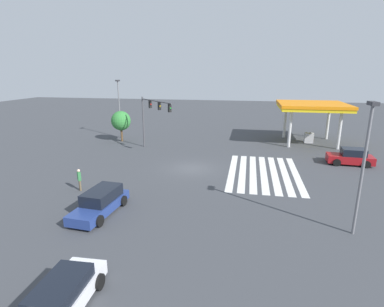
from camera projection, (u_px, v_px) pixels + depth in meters
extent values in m
plane|color=#3D3F44|center=(192.00, 168.00, 28.72)|extent=(140.61, 140.61, 0.00)
cube|color=silver|center=(296.00, 175.00, 26.99)|extent=(10.61, 0.60, 0.01)
cube|color=silver|center=(285.00, 174.00, 27.16)|extent=(10.61, 0.60, 0.01)
cube|color=silver|center=(274.00, 173.00, 27.33)|extent=(10.61, 0.60, 0.01)
cube|color=silver|center=(263.00, 173.00, 27.50)|extent=(10.61, 0.60, 0.01)
cube|color=silver|center=(253.00, 172.00, 27.68)|extent=(10.61, 0.60, 0.01)
cube|color=silver|center=(243.00, 171.00, 27.85)|extent=(10.61, 0.60, 0.01)
cube|color=silver|center=(232.00, 171.00, 28.02)|extent=(10.61, 0.60, 0.01)
cylinder|color=#47474C|center=(143.00, 122.00, 36.30)|extent=(0.18, 0.18, 6.09)
cylinder|color=#47474C|center=(156.00, 101.00, 32.85)|extent=(4.89, 4.89, 0.12)
cube|color=black|center=(150.00, 104.00, 34.06)|extent=(0.40, 0.40, 0.84)
sphere|color=red|center=(151.00, 104.00, 33.93)|extent=(0.16, 0.16, 0.16)
cube|color=black|center=(159.00, 106.00, 32.30)|extent=(0.40, 0.40, 0.84)
sphere|color=gold|center=(160.00, 106.00, 32.17)|extent=(0.16, 0.16, 0.16)
cube|color=black|center=(170.00, 108.00, 30.53)|extent=(0.40, 0.40, 0.84)
sphere|color=green|center=(170.00, 108.00, 30.40)|extent=(0.16, 0.16, 0.16)
cube|color=maroon|center=(350.00, 159.00, 29.84)|extent=(2.11, 4.36, 0.74)
cube|color=black|center=(353.00, 152.00, 29.58)|extent=(1.78, 2.27, 0.70)
cylinder|color=black|center=(337.00, 163.00, 29.35)|extent=(0.27, 0.73, 0.72)
cylinder|color=black|center=(333.00, 157.00, 31.09)|extent=(0.27, 0.73, 0.72)
cylinder|color=black|center=(367.00, 165.00, 28.70)|extent=(0.27, 0.73, 0.72)
cylinder|color=black|center=(361.00, 159.00, 30.44)|extent=(0.27, 0.73, 0.72)
cube|color=navy|center=(100.00, 206.00, 19.48)|extent=(4.99, 2.15, 0.61)
cube|color=black|center=(102.00, 195.00, 19.63)|extent=(2.94, 1.81, 0.76)
cylinder|color=black|center=(99.00, 221.00, 17.88)|extent=(0.73, 0.28, 0.72)
cylinder|color=black|center=(73.00, 217.00, 18.34)|extent=(0.73, 0.28, 0.72)
cylinder|color=black|center=(124.00, 201.00, 20.69)|extent=(0.73, 0.28, 0.72)
cylinder|color=black|center=(100.00, 198.00, 21.15)|extent=(0.73, 0.28, 0.72)
cube|color=silver|center=(62.00, 301.00, 11.47)|extent=(4.62, 1.82, 0.62)
cube|color=black|center=(61.00, 287.00, 11.36)|extent=(2.61, 1.58, 0.53)
cylinder|color=black|center=(99.00, 282.00, 12.73)|extent=(0.70, 0.24, 0.70)
cylinder|color=black|center=(62.00, 278.00, 12.98)|extent=(0.70, 0.24, 0.70)
cube|color=yellow|center=(312.00, 107.00, 37.84)|extent=(8.06, 8.06, 0.35)
cube|color=orange|center=(312.00, 104.00, 37.75)|extent=(8.22, 8.22, 0.36)
cube|color=#B2B2B7|center=(309.00, 138.00, 38.89)|extent=(0.70, 1.10, 1.30)
cylinder|color=silver|center=(340.00, 131.00, 35.29)|extent=(0.36, 0.36, 4.43)
cylinder|color=silver|center=(328.00, 123.00, 40.64)|extent=(0.36, 0.36, 4.43)
cylinder|color=silver|center=(290.00, 129.00, 36.31)|extent=(0.36, 0.36, 4.43)
cylinder|color=silver|center=(285.00, 122.00, 41.66)|extent=(0.36, 0.36, 4.43)
cylinder|color=brown|center=(80.00, 185.00, 23.38)|extent=(0.14, 0.14, 0.84)
cylinder|color=brown|center=(80.00, 186.00, 23.25)|extent=(0.14, 0.14, 0.84)
cube|color=#337A42|center=(79.00, 176.00, 23.12)|extent=(0.41, 0.41, 0.67)
sphere|color=beige|center=(79.00, 171.00, 23.00)|extent=(0.23, 0.23, 0.23)
cylinder|color=slate|center=(119.00, 110.00, 41.07)|extent=(0.16, 0.16, 7.70)
cube|color=#333338|center=(118.00, 81.00, 40.02)|extent=(0.80, 0.36, 0.20)
cylinder|color=slate|center=(362.00, 173.00, 16.23)|extent=(0.16, 0.16, 7.32)
cube|color=#333338|center=(373.00, 103.00, 15.23)|extent=(0.80, 0.36, 0.20)
cylinder|color=brown|center=(122.00, 135.00, 39.67)|extent=(0.26, 0.26, 1.68)
sphere|color=#337F38|center=(121.00, 121.00, 39.16)|extent=(2.53, 2.53, 2.53)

